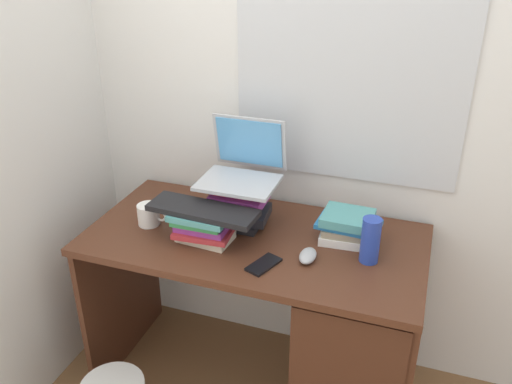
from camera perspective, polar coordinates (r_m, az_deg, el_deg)
name	(u,v)px	position (r m, az deg, el deg)	size (l,w,h in m)	color
ground_plane	(255,381)	(2.58, -0.14, -19.50)	(6.00, 6.00, 0.00)	brown
wall_back	(285,79)	(2.22, 3.14, 11.92)	(6.00, 0.06, 2.60)	white
wall_left	(43,83)	(2.31, -21.75, 10.74)	(0.05, 6.00, 2.60)	silver
desk	(331,329)	(2.22, 8.00, -14.27)	(1.31, 0.65, 0.77)	#4C2819
book_stack_tall	(238,205)	(2.14, -1.90, -1.42)	(0.24, 0.19, 0.18)	black
book_stack_keyboard_riser	(203,226)	(2.05, -5.66, -3.61)	(0.23, 0.17, 0.12)	beige
book_stack_side	(348,227)	(2.07, 9.74, -3.70)	(0.25, 0.17, 0.11)	white
laptop	(243,165)	(2.12, -1.38, 2.84)	(0.30, 0.28, 0.24)	#B7BABF
keyboard	(203,210)	(2.01, -5.68, -1.94)	(0.42, 0.14, 0.02)	black
computer_mouse	(308,256)	(1.96, 5.54, -6.76)	(0.06, 0.10, 0.04)	#A5A8AD
mug	(149,215)	(2.20, -11.32, -2.38)	(0.12, 0.09, 0.09)	white
water_bottle	(370,240)	(1.95, 12.08, -5.05)	(0.07, 0.07, 0.17)	#263FA5
cell_phone	(264,264)	(1.93, 0.82, -7.72)	(0.07, 0.14, 0.01)	black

